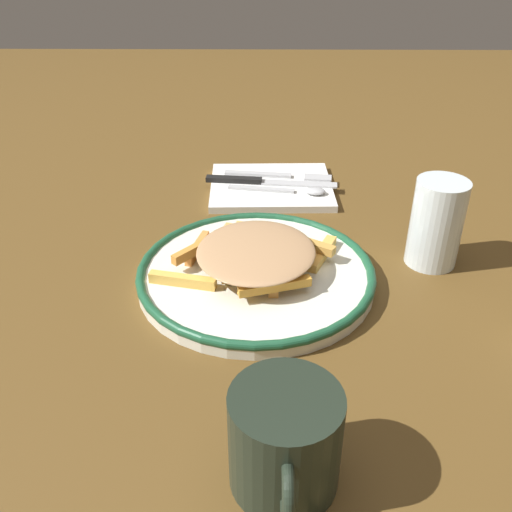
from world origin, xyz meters
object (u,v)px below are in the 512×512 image
Objects in this scene: fork at (278,175)px; spoon at (294,190)px; fries_heap at (253,253)px; coffee_mug at (285,441)px; knife at (259,181)px; napkin at (271,187)px; plate at (256,273)px; water_glass at (436,223)px.

fork is 0.06m from spoon.
fries_heap is 0.29m from coffee_mug.
fork is at bearing 172.43° from fries_heap.
fries_heap is at bearing -15.17° from spoon.
spoon is 1.33× the size of coffee_mug.
fries_heap is 0.26m from knife.
fries_heap is at bearing -7.57° from fork.
knife is at bearing -95.37° from napkin.
napkin is at bearing 84.63° from knife.
plate is at bearing -0.56° from knife.
plate reaches higher than napkin.
knife is 1.88× the size of water_glass.
fries_heap is 1.19× the size of napkin.
coffee_mug is at bearing 5.11° from plate.
fries_heap is 1.99× the size of coffee_mug.
spoon is 1.36× the size of water_glass.
fries_heap is 2.03× the size of water_glass.
fork is at bearing 155.48° from napkin.
spoon is (-0.23, 0.06, 0.00)m from plate.
water_glass reaches higher than napkin.
knife is (0.02, -0.03, 0.00)m from fork.
fork is 0.31m from water_glass.
napkin is 1.67× the size of coffee_mug.
coffee_mug reaches higher than fork.
spoon is (0.03, 0.03, 0.01)m from napkin.
knife is at bearing -134.27° from water_glass.
fries_heap is 0.23m from water_glass.
fries_heap is at bearing -5.64° from napkin.
knife reaches higher than napkin.
fork is at bearing -159.43° from spoon.
coffee_mug reaches higher than napkin.
fork is 1.16× the size of spoon.
plate is at bearing -78.19° from water_glass.
water_glass is (0.21, 0.20, 0.05)m from napkin.
napkin is at bearing -24.52° from fork.
napkin is 0.05m from spoon.
fries_heap is 0.26m from napkin.
plate is at bearing -4.71° from napkin.
plate is 0.28m from coffee_mug.
plate is 0.29m from fork.
plate is 2.50× the size of coffee_mug.
plate is 0.26m from napkin.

